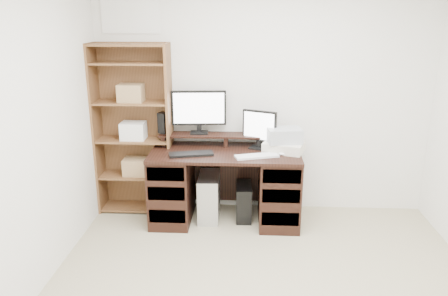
# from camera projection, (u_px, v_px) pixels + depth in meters

# --- Properties ---
(room) EXTENTS (3.54, 4.04, 2.54)m
(room) POSITION_uv_depth(u_px,v_px,m) (273.00, 156.00, 2.66)
(room) COLOR tan
(room) RESTS_ON ground
(desk) EXTENTS (1.50, 0.70, 0.75)m
(desk) POSITION_uv_depth(u_px,v_px,m) (225.00, 185.00, 4.50)
(desk) COLOR black
(desk) RESTS_ON ground
(riser_shelf) EXTENTS (1.40, 0.22, 0.12)m
(riser_shelf) POSITION_uv_depth(u_px,v_px,m) (226.00, 137.00, 4.56)
(riser_shelf) COLOR black
(riser_shelf) RESTS_ON desk
(monitor_wide) EXTENTS (0.57, 0.16, 0.45)m
(monitor_wide) POSITION_uv_depth(u_px,v_px,m) (199.00, 110.00, 4.53)
(monitor_wide) COLOR black
(monitor_wide) RESTS_ON riser_shelf
(monitor_small) EXTENTS (0.34, 0.20, 0.39)m
(monitor_small) POSITION_uv_depth(u_px,v_px,m) (259.00, 128.00, 4.42)
(monitor_small) COLOR black
(monitor_small) RESTS_ON desk
(speaker) EXTENTS (0.12, 0.12, 0.22)m
(speaker) POSITION_uv_depth(u_px,v_px,m) (163.00, 123.00, 4.57)
(speaker) COLOR black
(speaker) RESTS_ON riser_shelf
(keyboard_black) EXTENTS (0.45, 0.24, 0.02)m
(keyboard_black) POSITION_uv_depth(u_px,v_px,m) (191.00, 154.00, 4.26)
(keyboard_black) COLOR black
(keyboard_black) RESTS_ON desk
(keyboard_white) EXTENTS (0.44, 0.25, 0.02)m
(keyboard_white) POSITION_uv_depth(u_px,v_px,m) (257.00, 156.00, 4.21)
(keyboard_white) COLOR silver
(keyboard_white) RESTS_ON desk
(mouse) EXTENTS (0.09, 0.06, 0.03)m
(mouse) POSITION_uv_depth(u_px,v_px,m) (282.00, 154.00, 4.26)
(mouse) COLOR white
(mouse) RESTS_ON desk
(printer) EXTENTS (0.45, 0.39, 0.10)m
(printer) POSITION_uv_depth(u_px,v_px,m) (284.00, 147.00, 4.37)
(printer) COLOR beige
(printer) RESTS_ON desk
(basket) EXTENTS (0.36, 0.28, 0.14)m
(basket) POSITION_uv_depth(u_px,v_px,m) (284.00, 135.00, 4.34)
(basket) COLOR #A3A9AE
(basket) RESTS_ON printer
(tower_silver) EXTENTS (0.22, 0.47, 0.47)m
(tower_silver) POSITION_uv_depth(u_px,v_px,m) (209.00, 196.00, 4.59)
(tower_silver) COLOR #BABBC1
(tower_silver) RESTS_ON ground
(tower_black) EXTENTS (0.17, 0.37, 0.37)m
(tower_black) POSITION_uv_depth(u_px,v_px,m) (244.00, 201.00, 4.59)
(tower_black) COLOR black
(tower_black) RESTS_ON ground
(bookshelf) EXTENTS (0.80, 0.30, 1.80)m
(bookshelf) POSITION_uv_depth(u_px,v_px,m) (134.00, 128.00, 4.59)
(bookshelf) COLOR brown
(bookshelf) RESTS_ON ground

